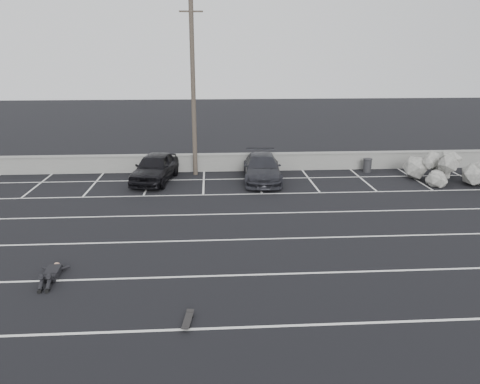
{
  "coord_description": "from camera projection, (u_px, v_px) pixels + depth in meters",
  "views": [
    {
      "loc": [
        -1.59,
        -13.68,
        6.9
      ],
      "look_at": [
        -0.32,
        6.06,
        1.0
      ],
      "focal_mm": 35.0,
      "sensor_mm": 36.0,
      "label": 1
    }
  ],
  "objects": [
    {
      "name": "person",
      "position": [
        53.0,
        269.0,
        15.04
      ],
      "size": [
        1.14,
        2.38,
        0.46
      ],
      "primitive_type": null,
      "rotation": [
        0.0,
        0.0,
        0.05
      ],
      "color": "black",
      "rests_on": "ground"
    },
    {
      "name": "car_left",
      "position": [
        155.0,
        167.0,
        25.94
      ],
      "size": [
        2.69,
        4.91,
        1.58
      ],
      "primitive_type": "imported",
      "rotation": [
        0.0,
        0.0,
        -0.18
      ],
      "color": "black",
      "rests_on": "ground"
    },
    {
      "name": "trash_bin",
      "position": [
        367.0,
        165.0,
        28.1
      ],
      "size": [
        0.69,
        0.69,
        0.82
      ],
      "rotation": [
        0.0,
        0.0,
        -0.36
      ],
      "color": "#29292B",
      "rests_on": "ground"
    },
    {
      "name": "riprap_pile",
      "position": [
        454.0,
        173.0,
        25.84
      ],
      "size": [
        4.82,
        3.9,
        1.28
      ],
      "color": "gray",
      "rests_on": "ground"
    },
    {
      "name": "skateboard",
      "position": [
        188.0,
        320.0,
        12.44
      ],
      "size": [
        0.3,
        0.81,
        0.1
      ],
      "rotation": [
        0.0,
        0.0,
        -0.13
      ],
      "color": "black",
      "rests_on": "ground"
    },
    {
      "name": "stall_lines",
      "position": [
        248.0,
        226.0,
        19.36
      ],
      "size": [
        36.0,
        20.05,
        0.01
      ],
      "color": "silver",
      "rests_on": "ground"
    },
    {
      "name": "utility_pole",
      "position": [
        193.0,
        90.0,
        26.22
      ],
      "size": [
        1.29,
        0.26,
        9.68
      ],
      "color": "#4C4238",
      "rests_on": "ground"
    },
    {
      "name": "seawall",
      "position": [
        237.0,
        162.0,
        28.39
      ],
      "size": [
        50.0,
        0.45,
        1.06
      ],
      "color": "gray",
      "rests_on": "ground"
    },
    {
      "name": "ground",
      "position": [
        262.0,
        275.0,
        15.16
      ],
      "size": [
        120.0,
        120.0,
        0.0
      ],
      "primitive_type": "plane",
      "color": "black",
      "rests_on": "ground"
    },
    {
      "name": "car_right",
      "position": [
        262.0,
        168.0,
        26.11
      ],
      "size": [
        2.32,
        5.09,
        1.45
      ],
      "primitive_type": "imported",
      "rotation": [
        0.0,
        0.0,
        -0.06
      ],
      "color": "#25252B",
      "rests_on": "ground"
    }
  ]
}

